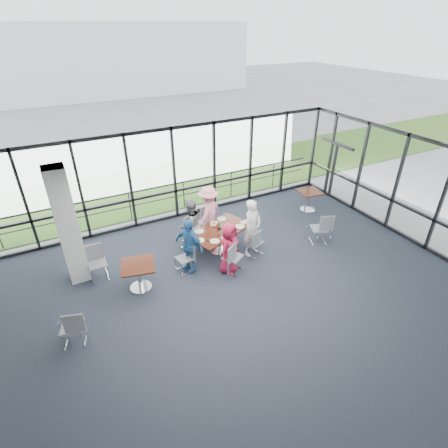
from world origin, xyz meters
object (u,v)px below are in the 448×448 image
diner_far_left (190,225)px  chair_main_nl (232,257)px  diner_near_left (229,248)px  diner_far_right (209,212)px  side_table_left (138,268)px  chair_main_fr (206,222)px  main_table (219,233)px  chair_main_fl (188,234)px  side_table_right (309,195)px  chair_main_end (185,258)px  chair_main_nr (255,242)px  diner_end (189,246)px  chair_spare_lb (97,264)px  chair_spare_r (319,229)px  diner_near_right (252,228)px  structural_column (68,227)px  chair_spare_la (72,327)px

diner_far_left → chair_main_nl: bearing=91.5°
diner_near_left → diner_far_right: diner_far_right is taller
side_table_left → chair_main_fr: bearing=31.2°
main_table → chair_main_fl: bearing=116.6°
side_table_right → diner_near_left: diner_near_left is taller
chair_main_fr → chair_main_end: bearing=25.6°
diner_near_left → chair_main_nr: size_ratio=1.76×
diner_far_left → chair_main_nl: 1.74m
chair_main_nl → chair_main_fl: size_ratio=1.05×
diner_end → chair_main_fl: 1.22m
chair_main_end → chair_spare_lb: chair_spare_lb is taller
chair_spare_r → diner_near_right: bearing=-169.0°
diner_near_left → diner_near_right: size_ratio=0.86×
side_table_left → diner_end: (1.46, 0.12, 0.17)m
chair_main_nr → chair_main_end: 2.14m
side_table_right → side_table_left: bearing=-168.2°
diner_far_left → chair_spare_r: bearing=139.8°
chair_main_fl → chair_main_fr: 0.87m
diner_near_right → diner_far_right: diner_near_right is taller
structural_column → chair_spare_lb: (0.47, -0.28, -1.13)m
main_table → structural_column: bearing=149.9°
main_table → side_table_right: bearing=-9.0°
chair_main_nl → chair_spare_la: size_ratio=1.05×
chair_spare_la → chair_spare_lb: (0.90, 2.01, 0.02)m
chair_main_fl → structural_column: bearing=-28.7°
side_table_left → chair_main_fl: chair_main_fl is taller
structural_column → diner_near_left: bearing=-23.7°
diner_end → chair_spare_lb: (-2.32, 0.79, -0.32)m
diner_far_right → chair_main_nl: (-0.23, -1.97, -0.39)m
main_table → chair_spare_la: size_ratio=2.34×
chair_main_end → chair_spare_la: bearing=-77.6°
side_table_right → chair_main_end: (-5.41, -1.28, -0.20)m
chair_spare_la → chair_spare_r: 7.37m
chair_spare_r → diner_end: bearing=-165.0°
chair_main_end → diner_near_left: bearing=53.1°
chair_main_nr → chair_main_fr: 1.88m
side_table_right → chair_spare_r: 2.18m
side_table_left → diner_near_left: diner_near_left is taller
side_table_right → diner_near_right: size_ratio=0.49×
chair_main_nr → chair_main_nl: bearing=-175.8°
side_table_left → chair_main_nl: (2.46, -0.51, -0.15)m
diner_end → chair_main_fl: diner_end is taller
main_table → diner_end: size_ratio=1.35×
side_table_left → chair_main_end: size_ratio=1.19×
side_table_left → chair_main_nr: 3.45m
main_table → side_table_left: same height
structural_column → main_table: bearing=-9.4°
chair_main_nl → chair_main_fr: (0.18, 2.11, -0.03)m
main_table → diner_far_right: size_ratio=1.24×
chair_main_nr → chair_main_fr: (-0.79, 1.70, 0.03)m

